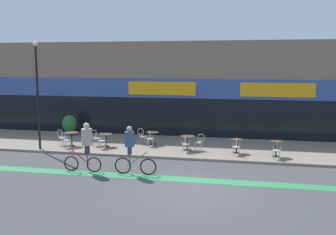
# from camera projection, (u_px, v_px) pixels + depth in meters

# --- Properties ---
(ground_plane) EXTENTS (120.00, 120.00, 0.00)m
(ground_plane) POSITION_uv_depth(u_px,v_px,m) (194.00, 191.00, 14.57)
(ground_plane) COLOR #424244
(sidewalk_slab) EXTENTS (40.00, 5.50, 0.12)m
(sidewalk_slab) POSITION_uv_depth(u_px,v_px,m) (213.00, 148.00, 21.59)
(sidewalk_slab) COLOR gray
(sidewalk_slab) RESTS_ON ground
(storefront_facade) EXTENTS (40.00, 4.06, 6.03)m
(storefront_facade) POSITION_uv_depth(u_px,v_px,m) (220.00, 89.00, 25.75)
(storefront_facade) COLOR #7F6656
(storefront_facade) RESTS_ON ground
(bike_lane_stripe) EXTENTS (36.00, 0.70, 0.01)m
(bike_lane_stripe) POSITION_uv_depth(u_px,v_px,m) (199.00, 180.00, 15.90)
(bike_lane_stripe) COLOR #2D844C
(bike_lane_stripe) RESTS_ON ground
(bistro_table_0) EXTENTS (0.73, 0.73, 0.76)m
(bistro_table_0) POSITION_uv_depth(u_px,v_px,m) (72.00, 136.00, 21.77)
(bistro_table_0) COLOR black
(bistro_table_0) RESTS_ON sidewalk_slab
(bistro_table_1) EXTENTS (0.71, 0.71, 0.70)m
(bistro_table_1) POSITION_uv_depth(u_px,v_px,m) (106.00, 138.00, 21.64)
(bistro_table_1) COLOR black
(bistro_table_1) RESTS_ON sidewalk_slab
(bistro_table_2) EXTENTS (0.69, 0.69, 0.72)m
(bistro_table_2) POSITION_uv_depth(u_px,v_px,m) (153.00, 135.00, 22.17)
(bistro_table_2) COLOR black
(bistro_table_2) RESTS_ON sidewalk_slab
(bistro_table_3) EXTENTS (0.79, 0.79, 0.75)m
(bistro_table_3) POSITION_uv_depth(u_px,v_px,m) (188.00, 140.00, 20.74)
(bistro_table_3) COLOR black
(bistro_table_3) RESTS_ON sidewalk_slab
(bistro_table_4) EXTENTS (0.64, 0.64, 0.72)m
(bistro_table_4) POSITION_uv_depth(u_px,v_px,m) (237.00, 143.00, 20.10)
(bistro_table_4) COLOR black
(bistro_table_4) RESTS_ON sidewalk_slab
(bistro_table_5) EXTENTS (0.64, 0.64, 0.78)m
(bistro_table_5) POSITION_uv_depth(u_px,v_px,m) (276.00, 146.00, 19.32)
(bistro_table_5) COLOR black
(bistro_table_5) RESTS_ON sidewalk_slab
(cafe_chair_0_near) EXTENTS (0.43, 0.59, 0.90)m
(cafe_chair_0_near) POSITION_uv_depth(u_px,v_px,m) (67.00, 139.00, 21.16)
(cafe_chair_0_near) COLOR #B7B2AD
(cafe_chair_0_near) RESTS_ON sidewalk_slab
(cafe_chair_0_side) EXTENTS (0.59, 0.43, 0.90)m
(cafe_chair_0_side) POSITION_uv_depth(u_px,v_px,m) (61.00, 136.00, 21.91)
(cafe_chair_0_side) COLOR #B7B2AD
(cafe_chair_0_side) RESTS_ON sidewalk_slab
(cafe_chair_1_near) EXTENTS (0.42, 0.59, 0.90)m
(cafe_chair_1_near) POSITION_uv_depth(u_px,v_px,m) (102.00, 139.00, 21.03)
(cafe_chair_1_near) COLOR #B7B2AD
(cafe_chair_1_near) RESTS_ON sidewalk_slab
(cafe_chair_1_side) EXTENTS (0.60, 0.45, 0.90)m
(cafe_chair_1_side) POSITION_uv_depth(u_px,v_px,m) (95.00, 137.00, 21.77)
(cafe_chair_1_side) COLOR #B7B2AD
(cafe_chair_1_side) RESTS_ON sidewalk_slab
(cafe_chair_2_near) EXTENTS (0.41, 0.58, 0.90)m
(cafe_chair_2_near) POSITION_uv_depth(u_px,v_px,m) (150.00, 138.00, 21.56)
(cafe_chair_2_near) COLOR #B7B2AD
(cafe_chair_2_near) RESTS_ON sidewalk_slab
(cafe_chair_2_side) EXTENTS (0.60, 0.45, 0.90)m
(cafe_chair_2_side) POSITION_uv_depth(u_px,v_px,m) (142.00, 135.00, 22.30)
(cafe_chair_2_side) COLOR #B7B2AD
(cafe_chair_2_side) RESTS_ON sidewalk_slab
(cafe_chair_3_near) EXTENTS (0.41, 0.58, 0.90)m
(cafe_chair_3_near) POSITION_uv_depth(u_px,v_px,m) (186.00, 143.00, 20.13)
(cafe_chair_3_near) COLOR #B7B2AD
(cafe_chair_3_near) RESTS_ON sidewalk_slab
(cafe_chair_3_side) EXTENTS (0.60, 0.45, 0.90)m
(cafe_chair_3_side) POSITION_uv_depth(u_px,v_px,m) (199.00, 141.00, 20.60)
(cafe_chair_3_side) COLOR #B7B2AD
(cafe_chair_3_side) RESTS_ON sidewalk_slab
(cafe_chair_4_near) EXTENTS (0.44, 0.59, 0.90)m
(cafe_chair_4_near) POSITION_uv_depth(u_px,v_px,m) (236.00, 146.00, 19.49)
(cafe_chair_4_near) COLOR #B7B2AD
(cafe_chair_4_near) RESTS_ON sidewalk_slab
(cafe_chair_5_near) EXTENTS (0.43, 0.59, 0.90)m
(cafe_chair_5_near) POSITION_uv_depth(u_px,v_px,m) (277.00, 149.00, 18.72)
(cafe_chair_5_near) COLOR #B7B2AD
(cafe_chair_5_near) RESTS_ON sidewalk_slab
(planter_pot) EXTENTS (0.91, 0.91, 1.30)m
(planter_pot) POSITION_uv_depth(u_px,v_px,m) (69.00, 125.00, 24.92)
(planter_pot) COLOR #4C4C51
(planter_pot) RESTS_ON sidewalk_slab
(lamp_post) EXTENTS (0.26, 0.26, 5.69)m
(lamp_post) POSITION_uv_depth(u_px,v_px,m) (37.00, 88.00, 20.69)
(lamp_post) COLOR black
(lamp_post) RESTS_ON sidewalk_slab
(cyclist_0) EXTENTS (1.72, 0.50, 2.17)m
(cyclist_0) POSITION_uv_depth(u_px,v_px,m) (86.00, 143.00, 16.96)
(cyclist_0) COLOR black
(cyclist_0) RESTS_ON ground
(cyclist_1) EXTENTS (1.83, 0.48, 2.08)m
(cyclist_1) POSITION_uv_depth(u_px,v_px,m) (131.00, 148.00, 16.61)
(cyclist_1) COLOR black
(cyclist_1) RESTS_ON ground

